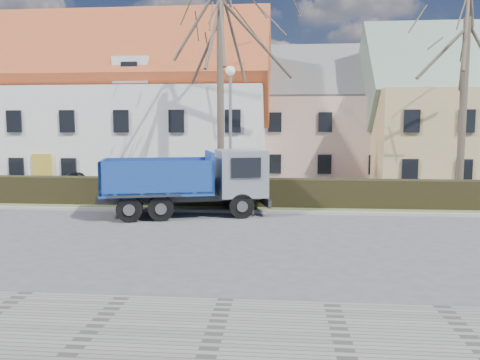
# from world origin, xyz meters

# --- Properties ---
(ground) EXTENTS (120.00, 120.00, 0.00)m
(ground) POSITION_xyz_m (0.00, 0.00, 0.00)
(ground) COLOR #4A4A4D
(sidewalk_near) EXTENTS (80.00, 5.00, 0.08)m
(sidewalk_near) POSITION_xyz_m (0.00, -8.50, 0.04)
(sidewalk_near) COLOR gray
(sidewalk_near) RESTS_ON ground
(curb_far) EXTENTS (80.00, 0.30, 0.12)m
(curb_far) POSITION_xyz_m (0.00, 4.60, 0.06)
(curb_far) COLOR #99968E
(curb_far) RESTS_ON ground
(grass_strip) EXTENTS (80.00, 3.00, 0.10)m
(grass_strip) POSITION_xyz_m (0.00, 6.20, 0.05)
(grass_strip) COLOR #515F35
(grass_strip) RESTS_ON ground
(hedge) EXTENTS (60.00, 0.90, 1.30)m
(hedge) POSITION_xyz_m (0.00, 6.00, 0.65)
(hedge) COLOR black
(hedge) RESTS_ON ground
(building_white) EXTENTS (26.80, 10.80, 9.50)m
(building_white) POSITION_xyz_m (-13.00, 16.00, 4.75)
(building_white) COLOR silver
(building_white) RESTS_ON ground
(building_pink) EXTENTS (10.80, 8.80, 8.00)m
(building_pink) POSITION_xyz_m (4.00, 20.00, 4.00)
(building_pink) COLOR #CDA591
(building_pink) RESTS_ON ground
(tree_1) EXTENTS (9.20, 9.20, 12.65)m
(tree_1) POSITION_xyz_m (-2.00, 8.50, 6.33)
(tree_1) COLOR #4E4336
(tree_1) RESTS_ON ground
(tree_2) EXTENTS (8.00, 8.00, 11.00)m
(tree_2) POSITION_xyz_m (10.00, 8.50, 5.50)
(tree_2) COLOR #4E4336
(tree_2) RESTS_ON ground
(dump_truck) EXTENTS (7.62, 4.48, 2.87)m
(dump_truck) POSITION_xyz_m (-3.13, 3.75, 1.43)
(dump_truck) COLOR navy
(dump_truck) RESTS_ON ground
(streetlight) EXTENTS (0.53, 0.53, 6.73)m
(streetlight) POSITION_xyz_m (-1.32, 7.00, 3.36)
(streetlight) COLOR gray
(streetlight) RESTS_ON ground
(cart_frame) EXTENTS (0.83, 0.65, 0.67)m
(cart_frame) POSITION_xyz_m (-5.36, 4.26, 0.33)
(cart_frame) COLOR silver
(cart_frame) RESTS_ON ground
(parked_car_a) EXTENTS (3.86, 2.50, 1.22)m
(parked_car_a) POSITION_xyz_m (-10.62, 11.48, 0.61)
(parked_car_a) COLOR black
(parked_car_a) RESTS_ON ground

